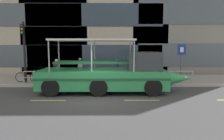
{
  "coord_description": "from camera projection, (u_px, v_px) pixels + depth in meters",
  "views": [
    {
      "loc": [
        0.76,
        -11.24,
        2.76
      ],
      "look_at": [
        0.89,
        1.79,
        1.3
      ],
      "focal_mm": 34.1,
      "sensor_mm": 36.0,
      "label": 1
    }
  ],
  "objects": [
    {
      "name": "ground_plane",
      "position": [
        96.0,
        98.0,
        11.47
      ],
      "size": [
        120.0,
        120.0,
        0.0
      ],
      "primitive_type": "plane",
      "color": "#3D3D3F"
    },
    {
      "name": "sidewalk",
      "position": [
        100.0,
        80.0,
        17.02
      ],
      "size": [
        32.0,
        4.8,
        0.18
      ],
      "primitive_type": "cube",
      "color": "gray",
      "rests_on": "ground_plane"
    },
    {
      "name": "curb_edge",
      "position": [
        99.0,
        85.0,
        14.55
      ],
      "size": [
        32.0,
        0.18,
        0.18
      ],
      "primitive_type": "cube",
      "color": "#B2ADA3",
      "rests_on": "ground_plane"
    },
    {
      "name": "lane_centreline",
      "position": [
        95.0,
        100.0,
        10.88
      ],
      "size": [
        25.8,
        0.12,
        0.01
      ],
      "color": "#DBD64C",
      "rests_on": "ground_plane"
    },
    {
      "name": "curb_guardrail",
      "position": [
        108.0,
        75.0,
        14.82
      ],
      "size": [
        11.93,
        0.09,
        0.86
      ],
      "color": "#9EA0A8",
      "rests_on": "sidewalk"
    },
    {
      "name": "traffic_light_pole",
      "position": [
        24.0,
        46.0,
        15.06
      ],
      "size": [
        0.24,
        0.46,
        4.3
      ],
      "color": "black",
      "rests_on": "sidewalk"
    },
    {
      "name": "parking_sign",
      "position": [
        181.0,
        56.0,
        15.33
      ],
      "size": [
        0.6,
        0.12,
        2.72
      ],
      "color": "#4C4F54",
      "rests_on": "sidewalk"
    },
    {
      "name": "leaned_bicycle",
      "position": [
        27.0,
        77.0,
        15.33
      ],
      "size": [
        1.74,
        0.46,
        0.96
      ],
      "color": "black",
      "rests_on": "sidewalk"
    },
    {
      "name": "duck_tour_boat",
      "position": [
        112.0,
        75.0,
        12.84
      ],
      "size": [
        9.39,
        2.66,
        3.17
      ],
      "color": "#2D9351",
      "rests_on": "ground_plane"
    },
    {
      "name": "pedestrian_near_bow",
      "position": [
        155.0,
        67.0,
        16.34
      ],
      "size": [
        0.37,
        0.36,
        1.69
      ],
      "color": "#47423D",
      "rests_on": "sidewalk"
    },
    {
      "name": "pedestrian_mid_left",
      "position": [
        116.0,
        68.0,
        15.92
      ],
      "size": [
        0.32,
        0.37,
        1.59
      ],
      "color": "#47423D",
      "rests_on": "sidewalk"
    },
    {
      "name": "pedestrian_mid_right",
      "position": [
        80.0,
        67.0,
        15.92
      ],
      "size": [
        0.32,
        0.44,
        1.72
      ],
      "color": "#1E2338",
      "rests_on": "sidewalk"
    },
    {
      "name": "pedestrian_near_stern",
      "position": [
        57.0,
        68.0,
        15.58
      ],
      "size": [
        0.43,
        0.3,
        1.65
      ],
      "color": "black",
      "rests_on": "sidewalk"
    }
  ]
}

